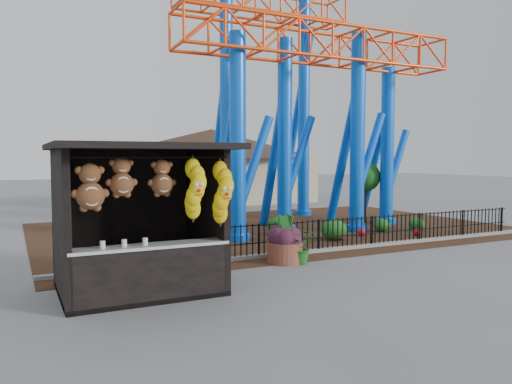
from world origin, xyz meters
name	(u,v)px	position (x,y,z in m)	size (l,w,h in m)	color
ground	(288,287)	(0.00, 0.00, 0.00)	(120.00, 120.00, 0.00)	slate
mulch_bed	(274,228)	(4.00, 8.00, 0.01)	(18.00, 12.00, 0.02)	#331E11
curb	(351,247)	(4.00, 3.00, 0.06)	(18.00, 0.18, 0.12)	gray
prize_booth	(141,220)	(-2.99, 0.90, 1.54)	(3.50, 3.40, 3.12)	black
picket_fence	(375,231)	(4.90, 3.00, 0.50)	(12.20, 0.06, 1.00)	black
roller_coaster	(297,68)	(5.12, 8.23, 6.44)	(11.00, 6.37, 10.82)	blue
terracotta_planter	(285,252)	(1.18, 2.21, 0.29)	(0.96, 0.96, 0.57)	brown
planter_foliage	(285,230)	(1.18, 2.21, 0.89)	(0.70, 0.70, 0.64)	#381627
potted_plant	(301,247)	(1.52, 1.96, 0.45)	(0.82, 0.71, 0.91)	#205118
landscaping	(326,228)	(4.64, 5.31, 0.32)	(7.02, 3.00, 0.70)	#1A5519
pavilion	(212,154)	(6.00, 20.00, 3.07)	(15.00, 15.00, 4.80)	#BFAD8C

